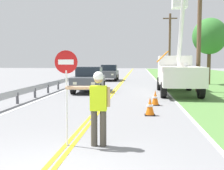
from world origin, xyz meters
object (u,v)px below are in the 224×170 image
Objects in this scene: oncoming_sedan_nearest at (89,80)px; roadside_tree_verge at (210,37)px; flagger_worker at (98,104)px; utility_pole_mid at (170,44)px; oncoming_sedan_second at (109,73)px; utility_pole_near at (199,23)px; traffic_cone_mid at (155,98)px; traffic_cone_lead at (150,107)px; stop_sign_paddle at (66,76)px; utility_bucket_truck at (177,71)px.

oncoming_sedan_nearest is 12.41m from roadside_tree_verge.
utility_pole_mid reaches higher than flagger_worker.
utility_pole_near is (7.26, -10.53, 3.83)m from oncoming_sedan_second.
traffic_cone_mid is (-3.11, -23.08, -3.90)m from utility_pole_mid.
traffic_cone_lead is at bearing -79.21° from oncoming_sedan_second.
flagger_worker is at bearing 2.50° from stop_sign_paddle.
utility_pole_mid reaches higher than stop_sign_paddle.
oncoming_sedan_second is at bearing 95.55° from flagger_worker.
flagger_worker is 2.61× the size of traffic_cone_mid.
utility_pole_mid reaches higher than roadside_tree_verge.
oncoming_sedan_second reaches higher than traffic_cone_mid.
flagger_worker is 0.31× the size of roadside_tree_verge.
traffic_cone_lead is (-3.59, -8.75, -4.32)m from utility_pole_near.
utility_bucket_truck is at bearing 75.14° from traffic_cone_lead.
traffic_cone_lead is at bearing -97.87° from traffic_cone_mid.
flagger_worker is 0.44× the size of oncoming_sedan_second.
stop_sign_paddle is 0.26× the size of utility_pole_near.
utility_pole_near is at bearing 6.90° from oncoming_sedan_nearest.
utility_pole_mid is at bearing 82.33° from traffic_cone_mid.
utility_bucket_truck is 3.72m from utility_pole_near.
utility_pole_mid is 26.09m from traffic_cone_lead.
utility_bucket_truck reaches higher than flagger_worker.
utility_pole_near is (7.38, 0.89, 3.83)m from oncoming_sedan_nearest.
flagger_worker is 6.75m from traffic_cone_mid.
oncoming_sedan_nearest is at bearing -143.53° from roadside_tree_verge.
stop_sign_paddle is 0.57× the size of oncoming_sedan_second.
flagger_worker is 0.23× the size of utility_pole_mid.
stop_sign_paddle is 14.33m from utility_pole_near.
roadside_tree_verge reaches higher than traffic_cone_lead.
utility_bucket_truck is 9.78× the size of traffic_cone_lead.
roadside_tree_verge is at bearing 70.38° from utility_pole_near.
utility_bucket_truck reaches higher than traffic_cone_mid.
oncoming_sedan_nearest is 11.42m from oncoming_sedan_second.
oncoming_sedan_nearest is (-5.84, 0.15, -0.60)m from utility_bucket_truck.
utility_pole_mid reaches higher than oncoming_sedan_second.
utility_bucket_truck reaches higher than oncoming_sedan_second.
flagger_worker is 30.12m from utility_pole_mid.
utility_pole_near is at bearing -89.54° from utility_pole_mid.
oncoming_sedan_nearest is 6.80m from traffic_cone_mid.
oncoming_sedan_nearest is at bearing 97.75° from stop_sign_paddle.
utility_pole_near is (5.00, 12.75, 3.61)m from flagger_worker.
flagger_worker is 12.09m from oncoming_sedan_nearest.
traffic_cone_mid is 0.12× the size of roadside_tree_verge.
flagger_worker is 1.02m from stop_sign_paddle.
utility_pole_near reaches higher than stop_sign_paddle.
stop_sign_paddle reaches higher than oncoming_sedan_second.
stop_sign_paddle is 23.37m from oncoming_sedan_second.
traffic_cone_lead is at bearing -64.21° from oncoming_sedan_nearest.
utility_bucket_truck is 18.12m from utility_pole_mid.
oncoming_sedan_second is at bearing 89.38° from oncoming_sedan_nearest.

